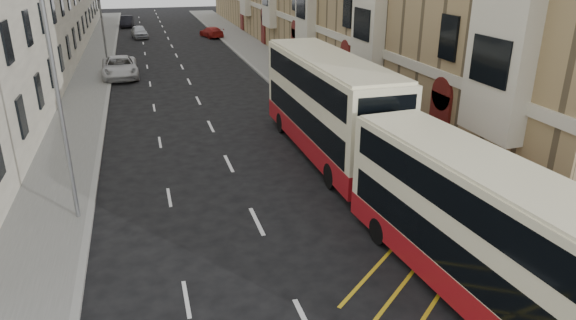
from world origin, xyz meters
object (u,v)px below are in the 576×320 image
object	(u,v)px
street_lamp_far	(101,13)
pedestrian_far	(502,247)
street_lamp_near	(60,100)
white_van	(120,67)
car_dark	(127,21)
pedestrian_mid	(552,237)
double_decker_front	(476,228)
car_silver	(139,32)
car_red	(212,32)
double_decker_rear	(328,106)

from	to	relation	value
street_lamp_far	pedestrian_far	bearing A→B (deg)	-71.29
street_lamp_near	white_van	distance (m)	25.43
street_lamp_far	car_dark	size ratio (longest dim) A/B	1.74
street_lamp_far	pedestrian_mid	world-z (taller)	street_lamp_far
street_lamp_far	white_van	bearing A→B (deg)	-76.75
double_decker_front	pedestrian_mid	bearing A→B (deg)	2.15
white_van	car_dark	distance (m)	33.59
double_decker_front	pedestrian_far	distance (m)	1.76
pedestrian_mid	white_van	world-z (taller)	pedestrian_mid
double_decker_front	car_silver	size ratio (longest dim) A/B	2.42
street_lamp_far	pedestrian_mid	bearing A→B (deg)	-68.85
pedestrian_far	car_dark	xyz separation A→B (m)	(-11.10, 66.21, -0.29)
street_lamp_near	car_silver	distance (m)	47.52
car_dark	car_red	world-z (taller)	car_dark
pedestrian_far	street_lamp_near	bearing A→B (deg)	9.84
street_lamp_far	double_decker_rear	size ratio (longest dim) A/B	0.65
car_dark	pedestrian_mid	bearing A→B (deg)	-74.89
street_lamp_far	double_decker_front	distance (m)	39.65
double_decker_rear	pedestrian_far	size ratio (longest dim) A/B	6.78
white_van	pedestrian_far	bearing A→B (deg)	-72.44
street_lamp_near	street_lamp_far	distance (m)	30.00
street_lamp_near	double_decker_rear	world-z (taller)	street_lamp_near
double_decker_front	pedestrian_far	world-z (taller)	double_decker_front
street_lamp_near	car_silver	world-z (taller)	street_lamp_near
double_decker_front	pedestrian_mid	xyz separation A→B (m)	(3.17, 0.36, -1.01)
street_lamp_near	pedestrian_mid	distance (m)	16.74
white_van	car_dark	bearing A→B (deg)	87.30
double_decker_front	car_red	xyz separation A→B (m)	(0.20, 53.28, -1.46)
pedestrian_far	car_red	distance (m)	52.90
street_lamp_near	car_silver	size ratio (longest dim) A/B	1.84
street_lamp_far	car_dark	distance (m)	29.01
white_van	double_decker_front	bearing A→B (deg)	-74.77
street_lamp_far	double_decker_front	world-z (taller)	street_lamp_far
double_decker_rear	car_silver	xyz separation A→B (m)	(-8.22, 43.31, -1.74)
pedestrian_mid	car_silver	xyz separation A→B (m)	(-11.44, 54.80, -0.36)
street_lamp_far	car_dark	xyz separation A→B (m)	(1.60, 28.70, -3.88)
car_silver	street_lamp_near	bearing A→B (deg)	-99.34
pedestrian_mid	car_dark	size ratio (longest dim) A/B	0.41
double_decker_rear	car_red	world-z (taller)	double_decker_rear
double_decker_front	car_silver	distance (m)	55.79
car_silver	car_red	bearing A→B (deg)	-18.11
pedestrian_far	car_dark	world-z (taller)	pedestrian_far
car_silver	car_red	world-z (taller)	car_silver
street_lamp_near	car_red	distance (m)	47.00
pedestrian_mid	double_decker_rear	bearing A→B (deg)	99.20
double_decker_front	car_dark	size ratio (longest dim) A/B	2.29
pedestrian_mid	street_lamp_near	bearing A→B (deg)	146.14
double_decker_rear	pedestrian_far	distance (m)	11.63
street_lamp_near	white_van	bearing A→B (deg)	87.38
pedestrian_mid	car_dark	xyz separation A→B (m)	(-12.92, 66.24, -0.34)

